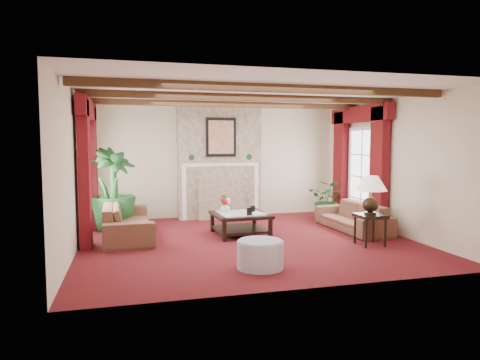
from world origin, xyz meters
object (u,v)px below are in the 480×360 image
object	(u,v)px
sofa_left	(127,215)
ottoman	(260,255)
sofa_right	(353,212)
coffee_table	(240,224)
side_table	(370,230)
potted_palm	(113,207)

from	to	relation	value
sofa_left	ottoman	bearing A→B (deg)	-145.91
sofa_right	coffee_table	xyz separation A→B (m)	(-2.38, 0.15, -0.17)
side_table	ottoman	distance (m)	2.46
potted_palm	coffee_table	bearing A→B (deg)	-25.58
sofa_right	potted_palm	xyz separation A→B (m)	(-4.84, 1.33, 0.10)
sofa_left	side_table	bearing A→B (deg)	-114.42
sofa_right	coffee_table	size ratio (longest dim) A/B	1.88
potted_palm	ottoman	size ratio (longest dim) A/B	2.86
sofa_right	side_table	xyz separation A→B (m)	(-0.36, -1.25, -0.10)
side_table	ottoman	world-z (taller)	side_table
potted_palm	ottoman	bearing A→B (deg)	-57.69
sofa_right	potted_palm	size ratio (longest dim) A/B	1.02
sofa_left	coffee_table	world-z (taller)	sofa_left
sofa_right	ottoman	distance (m)	3.40
sofa_left	ottoman	world-z (taller)	sofa_left
sofa_right	side_table	size ratio (longest dim) A/B	3.55
coffee_table	ottoman	distance (m)	2.27
ottoman	side_table	bearing A→B (deg)	20.16
sofa_left	ottoman	distance (m)	3.21
sofa_right	ottoman	world-z (taller)	sofa_right
sofa_right	coffee_table	bearing A→B (deg)	-95.77
sofa_right	sofa_left	bearing A→B (deg)	-98.19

